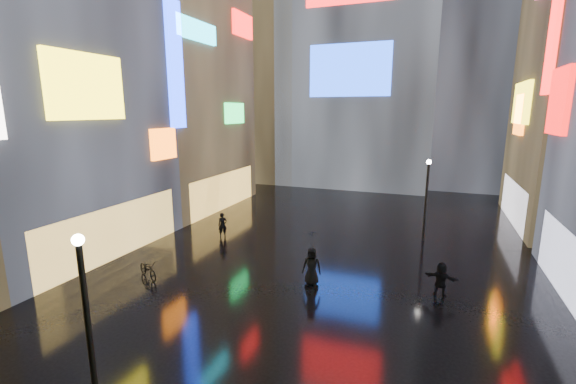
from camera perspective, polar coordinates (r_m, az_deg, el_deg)
The scene contains 12 objects.
ground at distance 23.83m, azimuth 6.89°, elevation -8.07°, with size 140.00×140.00×0.00m, color black.
building_left_mid at distance 26.71m, azimuth -34.14°, elevation 18.29°, with size 10.28×12.70×24.00m.
building_left_far at distance 35.07m, azimuth -17.26°, elevation 16.11°, with size 10.28×12.00×22.00m.
tower_flank_right at distance 48.75m, azimuth 26.74°, elevation 21.24°, with size 12.00×12.00×34.00m, color black.
tower_flank_left at distance 48.07m, azimuth -3.11°, elevation 17.75°, with size 10.00×10.00×26.00m, color black.
lamp_near at distance 11.47m, azimuth -27.59°, elevation -16.32°, with size 0.30×0.30×5.20m.
lamp_far at distance 25.49m, azimuth 19.82°, elevation -0.49°, with size 0.30×0.30×5.20m.
pedestrian_4 at distance 18.55m, azimuth 3.52°, elevation -10.94°, with size 0.89×0.58×1.82m, color black.
pedestrian_5 at distance 18.77m, azimuth 21.71°, elevation -11.94°, with size 1.47×0.47×1.58m, color black.
pedestrian_6 at distance 25.58m, azimuth -9.66°, elevation -4.84°, with size 0.59×0.39×1.61m, color black.
umbrella_2 at distance 18.09m, azimuth 3.58°, elevation -7.11°, with size 0.88×0.89×0.81m, color black.
bicycle at distance 20.56m, azimuth -20.02°, elevation -10.65°, with size 0.63×1.80×0.95m, color black.
Camera 1 is at (5.21, -1.79, 8.12)m, focal length 24.00 mm.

